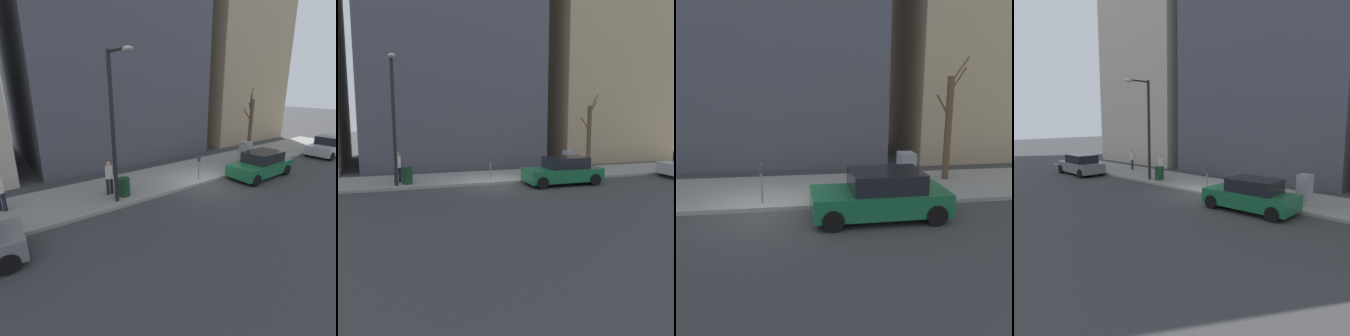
% 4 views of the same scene
% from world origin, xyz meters
% --- Properties ---
extents(ground_plane, '(120.00, 120.00, 0.00)m').
position_xyz_m(ground_plane, '(0.00, 0.00, 0.00)').
color(ground_plane, '#38383A').
extents(sidewalk, '(4.00, 36.00, 0.15)m').
position_xyz_m(sidewalk, '(2.00, 0.00, 0.07)').
color(sidewalk, gray).
rests_on(sidewalk, ground).
extents(parked_car_green, '(1.97, 4.23, 1.52)m').
position_xyz_m(parked_car_green, '(-1.00, -3.63, 0.74)').
color(parked_car_green, '#196038').
rests_on(parked_car_green, ground).
extents(parking_meter, '(0.14, 0.10, 1.35)m').
position_xyz_m(parking_meter, '(0.45, 0.11, 0.98)').
color(parking_meter, slate).
rests_on(parking_meter, sidewalk).
extents(utility_box, '(0.83, 0.61, 1.43)m').
position_xyz_m(utility_box, '(1.30, -5.13, 0.85)').
color(utility_box, '#A8A399').
rests_on(utility_box, sidewalk).
extents(bare_tree, '(1.17, 1.51, 4.99)m').
position_xyz_m(bare_tree, '(2.64, -7.27, 2.42)').
color(bare_tree, brown).
rests_on(bare_tree, sidewalk).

